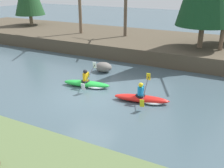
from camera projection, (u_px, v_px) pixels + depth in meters
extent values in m
plane|color=#425660|center=(89.00, 97.00, 13.46)|extent=(90.00, 90.00, 0.00)
cube|color=#4C4233|center=(156.00, 45.00, 22.04)|extent=(44.00, 8.45, 1.05)
cylinder|color=#7A664C|center=(31.00, 20.00, 28.46)|extent=(0.36, 0.36, 1.07)
cylinder|color=brown|center=(201.00, 37.00, 18.72)|extent=(0.36, 0.36, 1.56)
cylinder|color=brown|center=(80.00, 5.00, 23.25)|extent=(0.28, 0.28, 5.07)
cylinder|color=brown|center=(125.00, 12.00, 22.15)|extent=(0.28, 0.28, 4.01)
ellipsoid|color=red|center=(141.00, 99.00, 12.86)|extent=(2.77, 1.14, 0.34)
cone|color=red|center=(167.00, 101.00, 12.55)|extent=(0.38, 0.27, 0.20)
cylinder|color=black|center=(140.00, 96.00, 12.82)|extent=(0.57, 0.57, 0.08)
cylinder|color=#1984CC|center=(141.00, 91.00, 12.73)|extent=(0.36, 0.36, 0.42)
sphere|color=yellow|center=(141.00, 85.00, 12.61)|extent=(0.27, 0.27, 0.23)
cylinder|color=#1984CC|center=(143.00, 88.00, 12.89)|extent=(0.13, 0.24, 0.35)
cylinder|color=#1984CC|center=(142.00, 92.00, 12.46)|extent=(0.13, 0.24, 0.35)
cylinder|color=black|center=(145.00, 89.00, 12.63)|extent=(0.43, 1.88, 0.65)
cube|color=yellow|center=(148.00, 77.00, 13.37)|extent=(0.23, 0.20, 0.41)
cube|color=yellow|center=(142.00, 103.00, 11.89)|extent=(0.23, 0.20, 0.41)
ellipsoid|color=white|center=(152.00, 101.00, 12.76)|extent=(1.22, 0.91, 0.18)
ellipsoid|color=green|center=(86.00, 84.00, 14.71)|extent=(2.77, 1.13, 0.34)
cone|color=green|center=(108.00, 86.00, 14.39)|extent=(0.38, 0.27, 0.20)
cylinder|color=black|center=(86.00, 81.00, 14.67)|extent=(0.57, 0.57, 0.08)
cylinder|color=yellow|center=(85.00, 77.00, 14.58)|extent=(0.35, 0.35, 0.42)
sphere|color=black|center=(85.00, 72.00, 14.46)|extent=(0.27, 0.27, 0.23)
cylinder|color=yellow|center=(88.00, 74.00, 14.74)|extent=(0.13, 0.24, 0.35)
cylinder|color=yellow|center=(85.00, 77.00, 14.31)|extent=(0.13, 0.24, 0.35)
cylinder|color=black|center=(89.00, 75.00, 14.47)|extent=(0.42, 1.88, 0.65)
cube|color=white|center=(95.00, 65.00, 15.21)|extent=(0.23, 0.20, 0.41)
cube|color=white|center=(83.00, 87.00, 13.74)|extent=(0.23, 0.20, 0.41)
ellipsoid|color=white|center=(96.00, 86.00, 14.60)|extent=(1.22, 0.91, 0.18)
ellipsoid|color=slate|center=(104.00, 67.00, 17.07)|extent=(1.13, 0.88, 0.64)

